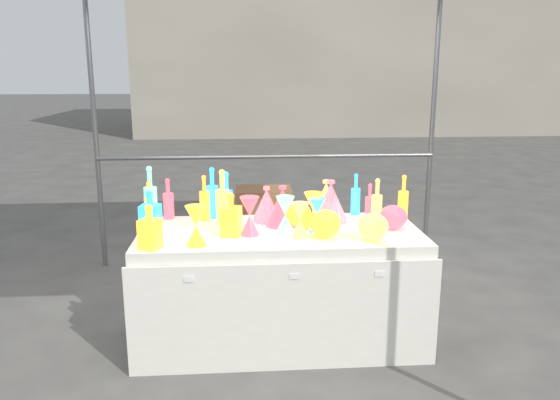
{
  "coord_description": "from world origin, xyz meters",
  "views": [
    {
      "loc": [
        -0.25,
        -3.35,
        1.75
      ],
      "look_at": [
        0.0,
        0.0,
        0.95
      ],
      "focal_mm": 35.0,
      "sensor_mm": 36.0,
      "label": 1
    }
  ],
  "objects": [
    {
      "name": "bottle_8",
      "position": [
        0.56,
        0.36,
        0.9
      ],
      "size": [
        0.07,
        0.07,
        0.3
      ],
      "primitive_type": null,
      "rotation": [
        0.0,
        0.0,
        -0.12
      ],
      "color": "#1B9625",
      "rests_on": "display_table"
    },
    {
      "name": "bottle_1",
      "position": [
        -0.44,
        0.35,
        0.93
      ],
      "size": [
        0.11,
        0.11,
        0.36
      ],
      "primitive_type": null,
      "rotation": [
        0.0,
        0.0,
        0.34
      ],
      "color": "#1B9625",
      "rests_on": "display_table"
    },
    {
      "name": "decanter_0",
      "position": [
        -0.77,
        -0.31,
        0.88
      ],
      "size": [
        0.14,
        0.14,
        0.26
      ],
      "primitive_type": null,
      "rotation": [
        0.0,
        0.0,
        -0.42
      ],
      "color": "#B91112",
      "rests_on": "display_table"
    },
    {
      "name": "decanter_1",
      "position": [
        -0.31,
        -0.09,
        0.89
      ],
      "size": [
        0.14,
        0.14,
        0.27
      ],
      "primitive_type": null,
      "rotation": [
        0.0,
        0.0,
        -0.27
      ],
      "color": "yellow",
      "rests_on": "display_table"
    },
    {
      "name": "bottle_9",
      "position": [
        0.86,
        0.19,
        0.91
      ],
      "size": [
        0.08,
        0.08,
        0.31
      ],
      "primitive_type": null,
      "rotation": [
        0.0,
        0.0,
        -0.2
      ],
      "color": "yellow",
      "rests_on": "display_table"
    },
    {
      "name": "bottle_3",
      "position": [
        -0.75,
        0.35,
        0.89
      ],
      "size": [
        0.08,
        0.08,
        0.28
      ],
      "primitive_type": null,
      "rotation": [
        0.0,
        0.0,
        0.09
      ],
      "color": "#1C1FA6",
      "rests_on": "display_table"
    },
    {
      "name": "bottle_0",
      "position": [
        -0.85,
        0.21,
        0.9
      ],
      "size": [
        0.1,
        0.1,
        0.29
      ],
      "primitive_type": null,
      "rotation": [
        0.0,
        0.0,
        0.34
      ],
      "color": "#B91112",
      "rests_on": "display_table"
    },
    {
      "name": "bottle_4",
      "position": [
        -0.37,
        0.16,
        0.94
      ],
      "size": [
        0.11,
        0.11,
        0.37
      ],
      "primitive_type": null,
      "rotation": [
        0.0,
        0.0,
        -0.33
      ],
      "color": "#147D6C",
      "rests_on": "display_table"
    },
    {
      "name": "globe_3",
      "position": [
        0.73,
        -0.03,
        0.82
      ],
      "size": [
        0.2,
        0.2,
        0.14
      ],
      "primitive_type": null,
      "rotation": [
        0.0,
        0.0,
        -0.16
      ],
      "color": "#1C1FA6",
      "rests_on": "display_table"
    },
    {
      "name": "lampshade_0",
      "position": [
        -0.07,
        0.23,
        0.87
      ],
      "size": [
        0.25,
        0.25,
        0.24
      ],
      "primitive_type": null,
      "rotation": [
        0.0,
        0.0,
        -0.31
      ],
      "color": "gold",
      "rests_on": "display_table"
    },
    {
      "name": "background_building",
      "position": [
        4.0,
        14.0,
        3.0
      ],
      "size": [
        14.0,
        6.0,
        6.0
      ],
      "primitive_type": "cube",
      "color": "#B4AB96",
      "rests_on": "ground"
    },
    {
      "name": "bottle_5",
      "position": [
        -0.84,
        0.21,
        0.95
      ],
      "size": [
        0.09,
        0.09,
        0.39
      ],
      "primitive_type": null,
      "rotation": [
        0.0,
        0.0,
        -0.1
      ],
      "color": "#CA2871",
      "rests_on": "display_table"
    },
    {
      "name": "bottle_11",
      "position": [
        0.65,
        0.1,
        0.91
      ],
      "size": [
        0.08,
        0.08,
        0.31
      ],
      "primitive_type": null,
      "rotation": [
        0.0,
        0.0,
        0.13
      ],
      "color": "#147D6C",
      "rests_on": "display_table"
    },
    {
      "name": "hourglass_1",
      "position": [
        -0.2,
        -0.09,
        0.87
      ],
      "size": [
        0.14,
        0.14,
        0.24
      ],
      "primitive_type": null,
      "rotation": [
        0.0,
        0.0,
        -0.21
      ],
      "color": "#1C1FA6",
      "rests_on": "display_table"
    },
    {
      "name": "hourglass_5",
      "position": [
        0.23,
        -0.04,
        0.86
      ],
      "size": [
        0.13,
        0.13,
        0.22
      ],
      "primitive_type": null,
      "rotation": [
        0.0,
        0.0,
        -0.28
      ],
      "color": "#1B9625",
      "rests_on": "display_table"
    },
    {
      "name": "globe_2",
      "position": [
        0.12,
        0.09,
        0.82
      ],
      "size": [
        0.2,
        0.2,
        0.15
      ],
      "primitive_type": null,
      "rotation": [
        0.0,
        0.0,
        -0.07
      ],
      "color": "yellow",
      "rests_on": "display_table"
    },
    {
      "name": "hourglass_3",
      "position": [
        0.03,
        -0.06,
        0.87
      ],
      "size": [
        0.13,
        0.13,
        0.24
      ],
      "primitive_type": null,
      "rotation": [
        0.0,
        0.0,
        -0.14
      ],
      "color": "#CA2871",
      "rests_on": "display_table"
    },
    {
      "name": "hourglass_2",
      "position": [
        0.11,
        -0.16,
        0.86
      ],
      "size": [
        0.11,
        0.11,
        0.22
      ],
      "primitive_type": null,
      "rotation": [
        0.0,
        0.0,
        -0.01
      ],
      "color": "#147D6C",
      "rests_on": "display_table"
    },
    {
      "name": "hourglass_4",
      "position": [
        0.22,
        0.02,
        0.87
      ],
      "size": [
        0.13,
        0.13,
        0.24
      ],
      "primitive_type": null,
      "rotation": [
        0.0,
        0.0,
        -0.1
      ],
      "color": "#B91112",
      "rests_on": "display_table"
    },
    {
      "name": "hourglass_0",
      "position": [
        -0.51,
        -0.27,
        0.87
      ],
      "size": [
        0.14,
        0.14,
        0.24
      ],
      "primitive_type": null,
      "rotation": [
        0.0,
        0.0,
        -0.22
      ],
      "color": "yellow",
      "rests_on": "display_table"
    },
    {
      "name": "globe_1",
      "position": [
        0.54,
        -0.25,
        0.82
      ],
      "size": [
        0.24,
        0.24,
        0.15
      ],
      "primitive_type": null,
      "rotation": [
        0.0,
        0.0,
        -0.34
      ],
      "color": "#147D6C",
      "rests_on": "display_table"
    },
    {
      "name": "globe_0",
      "position": [
        0.27,
        -0.17,
        0.83
      ],
      "size": [
        0.23,
        0.23,
        0.15
      ],
      "primitive_type": null,
      "rotation": [
        0.0,
        0.0,
        -0.19
      ],
      "color": "#B91112",
      "rests_on": "display_table"
    },
    {
      "name": "lampshade_1",
      "position": [
        0.36,
        0.19,
        0.89
      ],
      "size": [
        0.26,
        0.26,
        0.28
      ],
      "primitive_type": null,
      "rotation": [
        0.0,
        0.0,
        0.1
      ],
      "color": "gold",
      "rests_on": "display_table"
    },
    {
      "name": "lampshade_3",
      "position": [
        0.34,
        0.28,
        0.88
      ],
      "size": [
        0.26,
        0.26,
        0.27
      ],
      "primitive_type": null,
      "rotation": [
        0.0,
        0.0,
        0.17
      ],
      "color": "#147D6C",
      "rests_on": "display_table"
    },
    {
      "name": "bottle_7",
      "position": [
        -0.34,
        0.19,
        0.93
      ],
      "size": [
        0.09,
        0.09,
        0.35
      ],
      "primitive_type": null,
      "rotation": [
        0.0,
        0.0,
        0.1
      ],
      "color": "#1B9625",
      "rests_on": "display_table"
    },
    {
      "name": "decanter_2",
      "position": [
        -0.81,
        -0.02,
        0.89
      ],
      "size": [
        0.13,
        0.13,
        0.28
      ],
      "primitive_type": null,
      "rotation": [
        0.0,
        0.0,
        -0.19
      ],
      "color": "#1B9625",
      "rests_on": "display_table"
    },
    {
      "name": "cardboard_box_flat",
      "position": [
        0.8,
        2.45,
        0.03
      ],
      "size": [
        0.69,
        0.57,
        0.05
      ],
      "primitive_type": "cube",
      "rotation": [
        0.0,
        0.0,
        0.26
      ],
      "color": "#9E6C47",
      "rests_on": "ground"
    },
    {
      "name": "display_table",
      "position": [
        0.0,
        -0.01,
        0.37
      ],
      "size": [
        1.84,
        0.83,
        0.75
      ],
      "color": "white",
      "rests_on": "ground"
    },
    {
      "name": "bottle_2",
      "position": [
        -0.49,
        0.28,
        0.91
      ],
      "size": [
        0.09,
        0.09,
        0.31
      ],
      "primitive_type": null,
      "rotation": [
        0.0,
        0.0,
        -0.34
      ],
      "color": "yellow",
      "rests_on": "display_table"
    },
    {
      "name": "cardboard_box_closed",
      "position": [
        0.01,
        2.65,
        0.23
      ],
      "size": [
        0.64,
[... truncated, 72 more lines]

